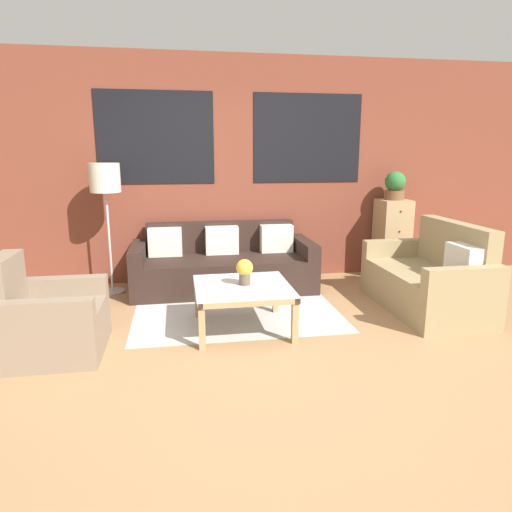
# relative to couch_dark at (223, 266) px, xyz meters

# --- Properties ---
(ground_plane) EXTENTS (16.00, 16.00, 0.00)m
(ground_plane) POSITION_rel_couch_dark_xyz_m (0.20, -1.95, -0.28)
(ground_plane) COLOR #9E754C
(wall_back_brick) EXTENTS (8.40, 0.09, 2.80)m
(wall_back_brick) POSITION_rel_couch_dark_xyz_m (0.20, 0.49, 1.12)
(wall_back_brick) COLOR brown
(wall_back_brick) RESTS_ON ground_plane
(rug) EXTENTS (2.10, 1.79, 0.00)m
(rug) POSITION_rel_couch_dark_xyz_m (0.04, -0.75, -0.28)
(rug) COLOR #BCB7B2
(rug) RESTS_ON ground_plane
(couch_dark) EXTENTS (2.16, 0.88, 0.78)m
(couch_dark) POSITION_rel_couch_dark_xyz_m (0.00, 0.00, 0.00)
(couch_dark) COLOR black
(couch_dark) RESTS_ON ground_plane
(settee_vintage) EXTENTS (0.80, 1.49, 0.92)m
(settee_vintage) POSITION_rel_couch_dark_xyz_m (2.07, -1.12, 0.03)
(settee_vintage) COLOR #99845B
(settee_vintage) RESTS_ON ground_plane
(armchair_corner) EXTENTS (0.80, 0.80, 0.84)m
(armchair_corner) POSITION_rel_couch_dark_xyz_m (-1.60, -1.61, -0.01)
(armchair_corner) COLOR #84705B
(armchair_corner) RESTS_ON ground_plane
(coffee_table) EXTENTS (0.88, 0.88, 0.43)m
(coffee_table) POSITION_rel_couch_dark_xyz_m (0.04, -1.35, 0.08)
(coffee_table) COLOR silver
(coffee_table) RESTS_ON ground_plane
(floor_lamp) EXTENTS (0.34, 0.34, 1.51)m
(floor_lamp) POSITION_rel_couch_dark_xyz_m (-1.32, 0.05, 1.00)
(floor_lamp) COLOR #B2B2B7
(floor_lamp) RESTS_ON ground_plane
(drawer_cabinet) EXTENTS (0.39, 0.43, 1.02)m
(drawer_cabinet) POSITION_rel_couch_dark_xyz_m (2.27, 0.20, 0.23)
(drawer_cabinet) COLOR tan
(drawer_cabinet) RESTS_ON ground_plane
(potted_plant) EXTENTS (0.26, 0.26, 0.37)m
(potted_plant) POSITION_rel_couch_dark_xyz_m (2.27, 0.20, 0.92)
(potted_plant) COLOR brown
(potted_plant) RESTS_ON drawer_cabinet
(flower_vase) EXTENTS (0.16, 0.16, 0.24)m
(flower_vase) POSITION_rel_couch_dark_xyz_m (0.07, -1.33, 0.28)
(flower_vase) COLOR brown
(flower_vase) RESTS_ON coffee_table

